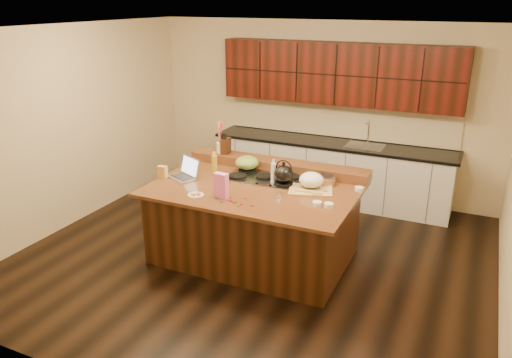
% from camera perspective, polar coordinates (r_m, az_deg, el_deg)
% --- Properties ---
extents(room, '(5.52, 5.02, 2.72)m').
position_cam_1_polar(room, '(5.71, -0.21, 3.14)').
color(room, black).
rests_on(room, ground).
extents(island, '(2.40, 1.60, 0.92)m').
position_cam_1_polar(island, '(6.03, -0.20, -4.94)').
color(island, black).
rests_on(island, ground).
extents(back_ledge, '(2.40, 0.30, 0.12)m').
position_cam_1_polar(back_ledge, '(6.43, 2.42, 1.64)').
color(back_ledge, black).
rests_on(back_ledge, island).
extents(cooktop, '(0.92, 0.52, 0.05)m').
position_cam_1_polar(cooktop, '(6.10, 0.98, 0.16)').
color(cooktop, gray).
rests_on(cooktop, island).
extents(back_counter, '(3.70, 0.66, 2.40)m').
position_cam_1_polar(back_counter, '(7.72, 8.84, 4.60)').
color(back_counter, silver).
rests_on(back_counter, ground).
extents(kettle, '(0.24, 0.24, 0.21)m').
position_cam_1_polar(kettle, '(5.83, 3.17, 0.57)').
color(kettle, black).
rests_on(kettle, cooktop).
extents(green_bowl, '(0.31, 0.31, 0.17)m').
position_cam_1_polar(green_bowl, '(6.29, -1.03, 1.88)').
color(green_bowl, olive).
rests_on(green_bowl, cooktop).
extents(laptop, '(0.44, 0.40, 0.25)m').
position_cam_1_polar(laptop, '(6.19, -8.03, 0.75)').
color(laptop, '#B7B7BC').
rests_on(laptop, island).
extents(oil_bottle, '(0.09, 0.09, 0.27)m').
position_cam_1_polar(oil_bottle, '(6.16, -4.77, 1.47)').
color(oil_bottle, gold).
rests_on(oil_bottle, island).
extents(vinegar_bottle, '(0.08, 0.08, 0.25)m').
position_cam_1_polar(vinegar_bottle, '(5.91, 2.01, 0.61)').
color(vinegar_bottle, silver).
rests_on(vinegar_bottle, island).
extents(wooden_tray, '(0.57, 0.49, 0.20)m').
position_cam_1_polar(wooden_tray, '(5.77, 6.32, -0.37)').
color(wooden_tray, tan).
rests_on(wooden_tray, island).
extents(ramekin_a, '(0.12, 0.12, 0.04)m').
position_cam_1_polar(ramekin_a, '(5.36, 6.98, -2.81)').
color(ramekin_a, white).
rests_on(ramekin_a, island).
extents(ramekin_b, '(0.12, 0.12, 0.04)m').
position_cam_1_polar(ramekin_b, '(5.33, 8.30, -2.98)').
color(ramekin_b, white).
rests_on(ramekin_b, island).
extents(ramekin_c, '(0.10, 0.10, 0.04)m').
position_cam_1_polar(ramekin_c, '(5.84, 11.71, -1.13)').
color(ramekin_c, white).
rests_on(ramekin_c, island).
extents(strainer_bowl, '(0.27, 0.27, 0.09)m').
position_cam_1_polar(strainer_bowl, '(5.97, 7.87, -0.18)').
color(strainer_bowl, '#996B3F').
rests_on(strainer_bowl, island).
extents(kitchen_timer, '(0.10, 0.10, 0.07)m').
position_cam_1_polar(kitchen_timer, '(5.52, 2.63, -1.84)').
color(kitchen_timer, silver).
rests_on(kitchen_timer, island).
extents(pink_bag, '(0.16, 0.10, 0.28)m').
position_cam_1_polar(pink_bag, '(5.50, -3.99, -0.76)').
color(pink_bag, pink).
rests_on(pink_bag, island).
extents(candy_plate, '(0.24, 0.24, 0.01)m').
position_cam_1_polar(candy_plate, '(5.63, -6.90, -1.82)').
color(candy_plate, white).
rests_on(candy_plate, island).
extents(package_box, '(0.11, 0.08, 0.15)m').
position_cam_1_polar(package_box, '(6.21, -10.64, 0.78)').
color(package_box, '#C99347').
rests_on(package_box, island).
extents(utensil_crock, '(0.15, 0.15, 0.14)m').
position_cam_1_polar(utensil_crock, '(6.73, -4.02, 3.61)').
color(utensil_crock, white).
rests_on(utensil_crock, back_ledge).
extents(knife_block, '(0.13, 0.19, 0.21)m').
position_cam_1_polar(knife_block, '(6.69, -3.48, 3.81)').
color(knife_block, black).
rests_on(knife_block, back_ledge).
extents(gumdrop_0, '(0.02, 0.02, 0.02)m').
position_cam_1_polar(gumdrop_0, '(5.42, -2.87, -2.54)').
color(gumdrop_0, red).
rests_on(gumdrop_0, island).
extents(gumdrop_1, '(0.02, 0.02, 0.02)m').
position_cam_1_polar(gumdrop_1, '(5.30, -2.01, -3.08)').
color(gumdrop_1, '#198C26').
rests_on(gumdrop_1, island).
extents(gumdrop_2, '(0.02, 0.02, 0.02)m').
position_cam_1_polar(gumdrop_2, '(5.39, -2.51, -2.70)').
color(gumdrop_2, red).
rests_on(gumdrop_2, island).
extents(gumdrop_3, '(0.02, 0.02, 0.02)m').
position_cam_1_polar(gumdrop_3, '(5.55, -3.54, -2.02)').
color(gumdrop_3, '#198C26').
rests_on(gumdrop_3, island).
extents(gumdrop_4, '(0.02, 0.02, 0.02)m').
position_cam_1_polar(gumdrop_4, '(5.49, -1.22, -2.22)').
color(gumdrop_4, red).
rests_on(gumdrop_4, island).
extents(gumdrop_5, '(0.02, 0.02, 0.02)m').
position_cam_1_polar(gumdrop_5, '(5.31, -0.52, -3.02)').
color(gumdrop_5, '#198C26').
rests_on(gumdrop_5, island).
extents(gumdrop_6, '(0.02, 0.02, 0.02)m').
position_cam_1_polar(gumdrop_6, '(5.34, -1.69, -2.91)').
color(gumdrop_6, red).
rests_on(gumdrop_6, island).
extents(gumdrop_7, '(0.02, 0.02, 0.02)m').
position_cam_1_polar(gumdrop_7, '(5.41, -2.22, -2.60)').
color(gumdrop_7, '#198C26').
rests_on(gumdrop_7, island).
extents(gumdrop_8, '(0.02, 0.02, 0.02)m').
position_cam_1_polar(gumdrop_8, '(5.46, -3.20, -2.37)').
color(gumdrop_8, red).
rests_on(gumdrop_8, island).
extents(gumdrop_9, '(0.02, 0.02, 0.02)m').
position_cam_1_polar(gumdrop_9, '(5.52, -4.56, -2.18)').
color(gumdrop_9, '#198C26').
rests_on(gumdrop_9, island).
extents(gumdrop_10, '(0.02, 0.02, 0.02)m').
position_cam_1_polar(gumdrop_10, '(5.53, -2.95, -2.06)').
color(gumdrop_10, red).
rests_on(gumdrop_10, island).
extents(gumdrop_11, '(0.02, 0.02, 0.02)m').
position_cam_1_polar(gumdrop_11, '(5.41, -3.97, -2.61)').
color(gumdrop_11, '#198C26').
rests_on(gumdrop_11, island).
extents(gumdrop_12, '(0.02, 0.02, 0.02)m').
position_cam_1_polar(gumdrop_12, '(5.30, -0.40, -3.05)').
color(gumdrop_12, red).
rests_on(gumdrop_12, island).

